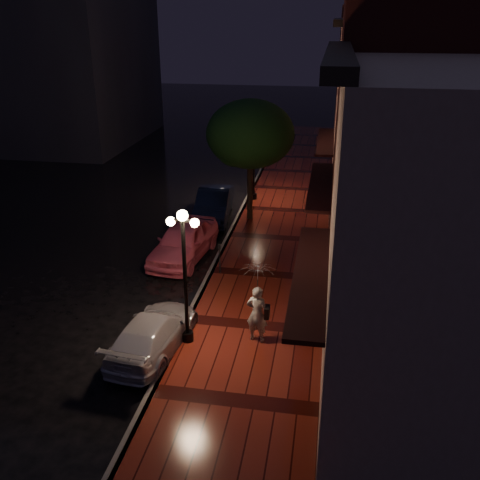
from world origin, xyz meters
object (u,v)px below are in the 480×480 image
Objects in this scene: street_tree at (250,136)px; woman_with_umbrella at (258,291)px; streetlamp_far at (254,155)px; navy_car at (214,204)px; pink_car at (184,241)px; silver_car at (153,333)px; parking_meter at (220,256)px; streetlamp_near at (185,270)px.

street_tree reaches higher than woman_with_umbrella.
streetlamp_far reaches higher than woman_with_umbrella.
navy_car is 1.74× the size of woman_with_umbrella.
pink_car is 7.05m from woman_with_umbrella.
pink_car reaches higher than navy_car.
navy_car is at bearing 94.19° from pink_car.
parking_meter is at bearing -94.37° from silver_car.
silver_car is 1.61× the size of woman_with_umbrella.
parking_meter is (1.61, -6.25, 0.14)m from navy_car.
street_tree reaches higher than silver_car.
woman_with_umbrella is at bearing -75.82° from navy_car.
streetlamp_near reaches higher than navy_car.
street_tree is 2.23× the size of woman_with_umbrella.
navy_car reaches higher than parking_meter.
parking_meter is at bearing -92.12° from street_tree.
pink_car is 1.02× the size of navy_car.
pink_car is at bearing 154.11° from parking_meter.
navy_car is at bearing -118.05° from streetlamp_far.
streetlamp_far is 13.78m from woman_with_umbrella.
streetlamp_far reaches higher than navy_car.
parking_meter is at bearing -30.51° from pink_car.
streetlamp_near is at bearing -67.13° from pink_car.
silver_car is at bearing -91.85° from navy_car.
street_tree reaches higher than parking_meter.
silver_car is at bearing -76.09° from pink_car.
woman_with_umbrella is (1.86, -10.59, -2.37)m from street_tree.
silver_car is (0.63, -11.49, -0.14)m from navy_car.
pink_car is at bearing -43.46° from woman_with_umbrella.
streetlamp_near is 2.25m from silver_car.
streetlamp_far is 8.24m from pink_car.
pink_car reaches higher than parking_meter.
parking_meter is at bearing -52.13° from woman_with_umbrella.
woman_with_umbrella is 4.96m from parking_meter.
street_tree is 4.77× the size of parking_meter.
streetlamp_near is 0.95× the size of navy_car.
streetlamp_far is at bearing 83.80° from pink_car.
streetlamp_far is at bearing -87.55° from silver_car.
streetlamp_near is 1.00× the size of streetlamp_far.
streetlamp_far is 0.95× the size of navy_car.
parking_meter is at bearing -89.82° from streetlamp_far.
navy_car is 1.08× the size of silver_car.
streetlamp_far is at bearing 101.48° from parking_meter.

